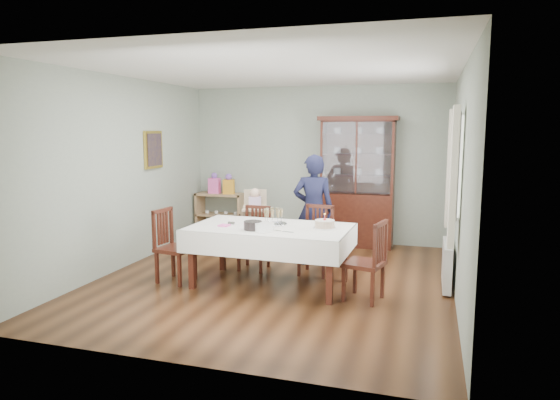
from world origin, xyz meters
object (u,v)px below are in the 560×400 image
at_px(gift_bag_pink, 214,184).
at_px(dining_table, 270,256).
at_px(champagne_tray, 274,219).
at_px(sideboard, 221,215).
at_px(china_cabinet, 357,180).
at_px(birthday_cake, 325,224).
at_px(chair_end_left, 175,260).
at_px(chair_far_left, 254,251).
at_px(chair_end_right, 365,277).
at_px(woman, 313,210).
at_px(chair_far_right, 316,254).
at_px(high_chair, 255,230).
at_px(gift_bag_orange, 229,185).

bearing_deg(gift_bag_pink, dining_table, -52.96).
bearing_deg(champagne_tray, sideboard, 126.68).
relative_size(china_cabinet, birthday_cake, 7.77).
height_order(chair_end_left, gift_bag_pink, gift_bag_pink).
height_order(sideboard, chair_far_left, chair_far_left).
bearing_deg(chair_end_right, woman, -131.79).
bearing_deg(birthday_cake, chair_far_right, 112.28).
relative_size(sideboard, champagne_tray, 2.65).
bearing_deg(birthday_cake, chair_end_right, -27.28).
xyz_separation_m(sideboard, chair_far_right, (2.21, -1.86, -0.12)).
bearing_deg(champagne_tray, china_cabinet, 72.94).
height_order(chair_far_left, birthday_cake, birthday_cake).
bearing_deg(chair_far_left, chair_end_left, -131.85).
height_order(sideboard, birthday_cake, birthday_cake).
height_order(woman, high_chair, woman).
bearing_deg(champagne_tray, high_chair, 119.71).
bearing_deg(chair_far_right, gift_bag_orange, 142.97).
bearing_deg(sideboard, champagne_tray, -53.32).
bearing_deg(birthday_cake, china_cabinet, 88.83).
height_order(sideboard, gift_bag_orange, gift_bag_orange).
xyz_separation_m(chair_end_right, champagne_tray, (-1.22, 0.34, 0.55)).
distance_m(woman, gift_bag_orange, 2.34).
distance_m(chair_end_left, birthday_cake, 2.01).
xyz_separation_m(chair_far_right, woman, (-0.15, 0.47, 0.53)).
xyz_separation_m(chair_far_left, woman, (0.74, 0.48, 0.54)).
height_order(high_chair, champagne_tray, high_chair).
bearing_deg(birthday_cake, gift_bag_orange, 133.24).
bearing_deg(champagne_tray, gift_bag_orange, 124.15).
distance_m(high_chair, gift_bag_pink, 1.78).
xyz_separation_m(chair_end_left, birthday_cake, (1.92, 0.27, 0.53)).
xyz_separation_m(china_cabinet, gift_bag_pink, (-2.61, 0.00, -0.16)).
xyz_separation_m(china_cabinet, birthday_cake, (-0.05, -2.42, -0.31)).
bearing_deg(champagne_tray, chair_end_left, -164.96).
distance_m(chair_end_right, gift_bag_pink, 4.17).
bearing_deg(chair_far_left, birthday_cake, -25.91).
distance_m(chair_far_left, birthday_cake, 1.38).
relative_size(chair_far_left, chair_end_right, 0.94).
height_order(chair_far_left, chair_end_right, chair_end_right).
relative_size(sideboard, high_chair, 0.84).
relative_size(chair_end_left, birthday_cake, 3.38).
distance_m(china_cabinet, chair_end_right, 2.87).
distance_m(dining_table, china_cabinet, 2.70).
distance_m(chair_far_left, gift_bag_orange, 2.29).
xyz_separation_m(dining_table, gift_bag_pink, (-1.88, 2.49, 0.58)).
bearing_deg(chair_far_right, woman, 112.24).
bearing_deg(champagne_tray, gift_bag_pink, 128.58).
xyz_separation_m(chair_far_right, chair_end_right, (0.78, -0.87, 0.00)).
height_order(china_cabinet, chair_far_right, china_cabinet).
height_order(china_cabinet, sideboard, china_cabinet).
relative_size(chair_far_right, chair_end_right, 1.00).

